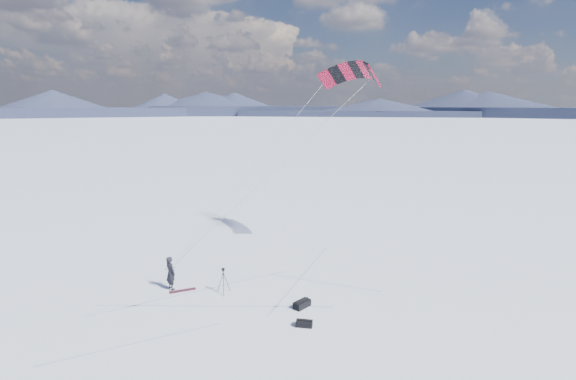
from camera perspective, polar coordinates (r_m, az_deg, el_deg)
name	(u,v)px	position (r m, az deg, el deg)	size (l,w,h in m)	color
ground	(235,305)	(21.25, -7.27, -15.31)	(1800.00, 1800.00, 0.00)	white
horizon_hills	(233,228)	(19.78, -7.57, -5.20)	(704.47, 706.88, 9.27)	#181B32
snow_tracks	(206,313)	(20.73, -11.09, -16.17)	(13.93, 10.25, 0.01)	#A5AFD4
snowkiter	(172,289)	(23.51, -15.64, -12.90)	(0.66, 0.43, 1.81)	black
snowboard	(183,291)	(23.14, -14.22, -13.19)	(1.36, 0.25, 0.04)	maroon
tripod	(223,277)	(22.14, -8.84, -11.68)	(0.68, 0.67, 1.36)	black
gear_bag_a	(302,304)	(20.80, 1.93, -15.31)	(0.97, 0.75, 0.39)	black
gear_bag_b	(304,323)	(19.27, 2.23, -17.76)	(0.80, 0.67, 0.33)	black
power_kite	(352,75)	(27.29, 8.69, 15.30)	(12.96, 5.25, 11.06)	#B71332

